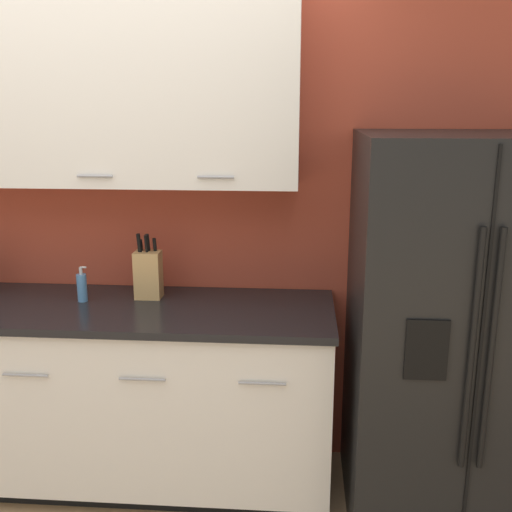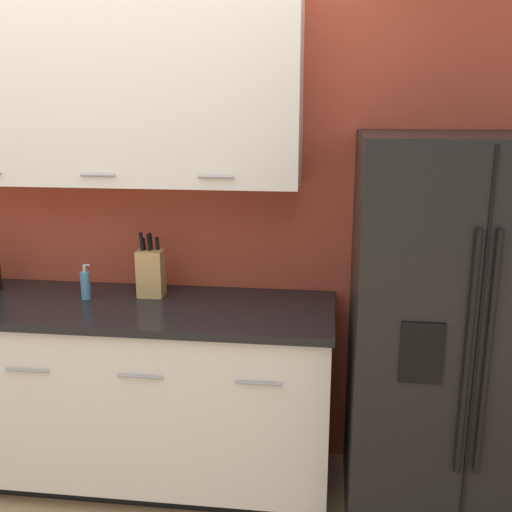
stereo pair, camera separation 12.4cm
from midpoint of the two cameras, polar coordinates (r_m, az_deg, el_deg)
wall_back at (r=3.08m, az=-12.48°, el=7.39°), size 10.00×0.39×2.60m
counter_unit at (r=3.10m, az=-12.35°, el=-12.37°), size 2.15×0.64×0.93m
refrigerator at (r=2.77m, az=19.56°, el=-7.31°), size 0.87×0.81×1.73m
knife_block at (r=2.94m, az=-8.81°, el=-1.54°), size 0.12×0.10×0.32m
soap_dispenser at (r=2.98m, az=-14.79°, el=-2.67°), size 0.05×0.05×0.17m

